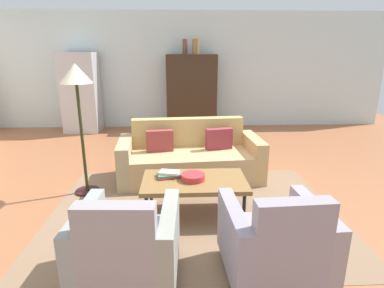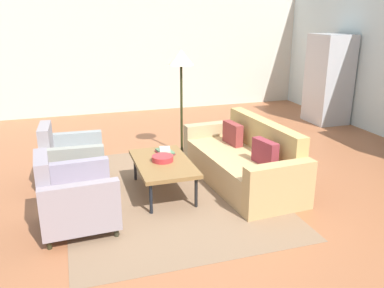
# 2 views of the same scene
# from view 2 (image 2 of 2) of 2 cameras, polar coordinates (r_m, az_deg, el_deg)

# --- Properties ---
(ground_plane) EXTENTS (11.79, 11.79, 0.00)m
(ground_plane) POSITION_cam_2_polar(r_m,az_deg,el_deg) (5.41, 1.79, -6.85)
(ground_plane) COLOR #9E5E3B
(wall_left) EXTENTS (0.12, 8.27, 2.80)m
(wall_left) POSITION_cam_2_polar(r_m,az_deg,el_deg) (9.71, -8.00, 12.81)
(wall_left) COLOR beige
(wall_left) RESTS_ON ground
(area_rug) EXTENTS (3.40, 2.60, 0.01)m
(area_rug) POSITION_cam_2_polar(r_m,az_deg,el_deg) (5.43, -3.50, -6.71)
(area_rug) COLOR #84674D
(area_rug) RESTS_ON ground
(couch) EXTENTS (2.16, 1.05, 0.86)m
(couch) POSITION_cam_2_polar(r_m,az_deg,el_deg) (5.68, 7.61, -2.58)
(couch) COLOR tan
(couch) RESTS_ON ground
(coffee_table) EXTENTS (1.20, 0.70, 0.44)m
(coffee_table) POSITION_cam_2_polar(r_m,az_deg,el_deg) (5.26, -4.12, -2.84)
(coffee_table) COLOR black
(coffee_table) RESTS_ON ground
(armchair_left) EXTENTS (0.84, 0.84, 0.88)m
(armchair_left) POSITION_cam_2_polar(r_m,az_deg,el_deg) (5.73, -16.98, -2.47)
(armchair_left) COLOR #361E12
(armchair_left) RESTS_ON ground
(armchair_right) EXTENTS (0.84, 0.84, 0.88)m
(armchair_right) POSITION_cam_2_polar(r_m,az_deg,el_deg) (4.61, -16.61, -7.57)
(armchair_right) COLOR #34201E
(armchair_right) RESTS_ON ground
(fruit_bowl) EXTENTS (0.28, 0.28, 0.07)m
(fruit_bowl) POSITION_cam_2_polar(r_m,az_deg,el_deg) (5.25, -4.18, -2.04)
(fruit_bowl) COLOR #B92D32
(fruit_bowl) RESTS_ON coffee_table
(book_stack) EXTENTS (0.31, 0.24, 0.07)m
(book_stack) POSITION_cam_2_polar(r_m,az_deg,el_deg) (5.53, -3.85, -1.02)
(book_stack) COLOR maroon
(book_stack) RESTS_ON coffee_table
(refrigerator) EXTENTS (0.80, 0.73, 1.85)m
(refrigerator) POSITION_cam_2_polar(r_m,az_deg,el_deg) (9.10, 18.73, 8.66)
(refrigerator) COLOR #B7BABF
(refrigerator) RESTS_ON ground
(floor_lamp) EXTENTS (0.40, 0.40, 1.72)m
(floor_lamp) POSITION_cam_2_polar(r_m,az_deg,el_deg) (6.53, -1.54, 10.78)
(floor_lamp) COLOR black
(floor_lamp) RESTS_ON ground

